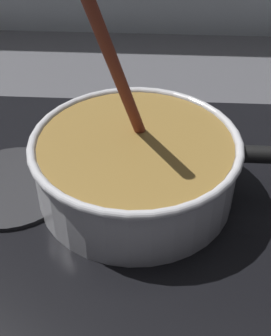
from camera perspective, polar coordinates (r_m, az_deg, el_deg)
name	(u,v)px	position (r m, az deg, el deg)	size (l,w,h in m)	color
hob_plate	(136,195)	(0.60, 0.00, -3.51)	(0.56, 0.48, 0.01)	black
burner_ring	(136,190)	(0.59, 0.00, -2.80)	(0.19, 0.19, 0.01)	#592D0C
spare_burner	(12,185)	(0.62, -15.59, -2.16)	(0.17, 0.17, 0.01)	#262628
cooking_pan	(136,165)	(0.56, 0.11, 0.44)	(0.39, 0.26, 0.28)	silver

